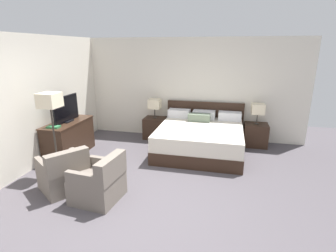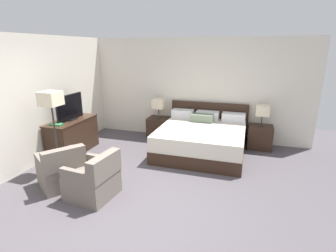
# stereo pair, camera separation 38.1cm
# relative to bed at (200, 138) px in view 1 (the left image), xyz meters

# --- Properties ---
(ground_plane) EXTENTS (10.61, 10.61, 0.00)m
(ground_plane) POSITION_rel_bed_xyz_m (-0.61, -2.56, -0.33)
(ground_plane) COLOR #4C474C
(wall_back) EXTENTS (6.21, 0.06, 2.58)m
(wall_back) POSITION_rel_bed_xyz_m (-0.61, 1.00, 0.96)
(wall_back) COLOR silver
(wall_back) RESTS_ON ground
(wall_left) EXTENTS (0.06, 5.34, 2.58)m
(wall_left) POSITION_rel_bed_xyz_m (-3.15, -1.10, 0.96)
(wall_left) COLOR silver
(wall_left) RESTS_ON ground
(bed) EXTENTS (1.95, 1.97, 0.99)m
(bed) POSITION_rel_bed_xyz_m (0.00, 0.00, 0.00)
(bed) COLOR #332116
(bed) RESTS_ON ground
(nightstand_left) EXTENTS (0.55, 0.48, 0.55)m
(nightstand_left) POSITION_rel_bed_xyz_m (-1.28, 0.67, -0.05)
(nightstand_left) COLOR #332116
(nightstand_left) RESTS_ON ground
(nightstand_right) EXTENTS (0.55, 0.48, 0.55)m
(nightstand_right) POSITION_rel_bed_xyz_m (1.28, 0.67, -0.05)
(nightstand_right) COLOR #332116
(nightstand_right) RESTS_ON ground
(table_lamp_left) EXTENTS (0.30, 0.30, 0.50)m
(table_lamp_left) POSITION_rel_bed_xyz_m (-1.28, 0.67, 0.60)
(table_lamp_left) COLOR #332D28
(table_lamp_left) RESTS_ON nightstand_left
(table_lamp_right) EXTENTS (0.30, 0.30, 0.50)m
(table_lamp_right) POSITION_rel_bed_xyz_m (1.28, 0.67, 0.60)
(table_lamp_right) COLOR #332D28
(table_lamp_right) RESTS_ON nightstand_right
(dresser) EXTENTS (0.55, 1.29, 0.77)m
(dresser) POSITION_rel_bed_xyz_m (-2.82, -0.87, 0.07)
(dresser) COLOR #332116
(dresser) RESTS_ON ground
(tv) EXTENTS (0.18, 0.85, 0.57)m
(tv) POSITION_rel_bed_xyz_m (-2.82, -0.87, 0.72)
(tv) COLOR black
(tv) RESTS_ON dresser
(book_red_cover) EXTENTS (0.26, 0.18, 0.03)m
(book_red_cover) POSITION_rel_bed_xyz_m (-2.83, -1.33, 0.46)
(book_red_cover) COLOR #2D7042
(book_red_cover) RESTS_ON dresser
(armchair_by_window) EXTENTS (0.96, 0.95, 0.76)m
(armchair_by_window) POSITION_rel_bed_xyz_m (-2.03, -2.25, -0.04)
(armchair_by_window) COLOR #70665B
(armchair_by_window) RESTS_ON ground
(armchair_companion) EXTENTS (0.76, 0.75, 0.76)m
(armchair_companion) POSITION_rel_bed_xyz_m (-1.31, -2.39, -0.04)
(armchair_companion) COLOR #70665B
(armchair_companion) RESTS_ON ground
(floor_lamp) EXTENTS (0.33, 0.33, 1.57)m
(floor_lamp) POSITION_rel_bed_xyz_m (-2.47, -1.80, 0.99)
(floor_lamp) COLOR #332D28
(floor_lamp) RESTS_ON ground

